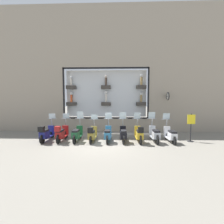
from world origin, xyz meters
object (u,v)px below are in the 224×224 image
at_px(scooter_silver_1, 155,134).
at_px(scooter_olive_5, 92,134).
at_px(scooter_black_3, 123,134).
at_px(scooter_navy_8, 46,133).
at_px(scooter_red_7, 61,133).
at_px(scooter_teal_4, 108,134).
at_px(shop_sign_post, 191,127).
at_px(scooter_white_0, 171,135).
at_px(scooter_green_6, 77,134).
at_px(scooter_yellow_2, 139,134).

relative_size(scooter_silver_1, scooter_olive_5, 1.01).
xyz_separation_m(scooter_black_3, scooter_navy_8, (-0.06, 4.55, 0.04)).
height_order(scooter_red_7, scooter_navy_8, scooter_red_7).
bearing_deg(scooter_navy_8, scooter_teal_4, -89.01).
bearing_deg(scooter_red_7, scooter_black_3, -89.06).
bearing_deg(shop_sign_post, scooter_black_3, 92.42).
bearing_deg(scooter_silver_1, scooter_red_7, 90.67).
relative_size(scooter_white_0, scooter_red_7, 0.99).
bearing_deg(scooter_green_6, scooter_yellow_2, -90.98).
bearing_deg(scooter_red_7, scooter_white_0, -89.50).
bearing_deg(scooter_green_6, scooter_black_3, -90.04).
bearing_deg(scooter_yellow_2, shop_sign_post, -85.72).
relative_size(scooter_olive_5, scooter_navy_8, 0.99).
relative_size(scooter_silver_1, scooter_green_6, 1.00).
bearing_deg(scooter_green_6, scooter_navy_8, 92.05).
relative_size(scooter_silver_1, shop_sign_post, 1.10).
distance_m(scooter_red_7, scooter_navy_8, 0.91).
distance_m(scooter_white_0, scooter_navy_8, 7.28).
bearing_deg(scooter_teal_4, scooter_yellow_2, -91.90).
bearing_deg(scooter_teal_4, scooter_white_0, -90.06).
height_order(scooter_white_0, scooter_black_3, scooter_black_3).
distance_m(scooter_olive_5, scooter_red_7, 1.82).
xyz_separation_m(scooter_olive_5, scooter_navy_8, (0.01, 2.73, 0.02)).
height_order(scooter_navy_8, shop_sign_post, shop_sign_post).
relative_size(scooter_yellow_2, scooter_green_6, 1.00).
bearing_deg(shop_sign_post, scooter_teal_4, 91.97).
height_order(scooter_black_3, scooter_green_6, scooter_green_6).
distance_m(scooter_yellow_2, scooter_teal_4, 1.82).
xyz_separation_m(scooter_white_0, shop_sign_post, (0.17, -1.23, 0.46)).
bearing_deg(scooter_white_0, scooter_green_6, 89.94).
distance_m(scooter_silver_1, scooter_red_7, 5.46).
relative_size(scooter_olive_5, scooter_green_6, 0.99).
distance_m(scooter_white_0, scooter_olive_5, 4.55).
relative_size(scooter_black_3, scooter_olive_5, 1.01).
relative_size(scooter_navy_8, shop_sign_post, 1.10).
bearing_deg(scooter_olive_5, scooter_green_6, 85.18).
bearing_deg(scooter_silver_1, scooter_green_6, 90.03).
xyz_separation_m(scooter_white_0, scooter_green_6, (0.01, 5.46, 0.02)).
relative_size(scooter_black_3, scooter_red_7, 1.00).
bearing_deg(shop_sign_post, scooter_olive_5, 92.40).
distance_m(scooter_teal_4, scooter_olive_5, 0.91).
bearing_deg(scooter_teal_4, scooter_navy_8, 90.99).
distance_m(scooter_black_3, scooter_teal_4, 0.91).
xyz_separation_m(scooter_silver_1, scooter_red_7, (-0.06, 5.46, 0.03)).
bearing_deg(scooter_white_0, scooter_teal_4, 89.94).
xyz_separation_m(scooter_red_7, scooter_navy_8, (-0.00, 0.91, -0.01)).
bearing_deg(scooter_olive_5, scooter_silver_1, -88.75).
xyz_separation_m(scooter_silver_1, scooter_navy_8, (-0.07, 6.37, 0.02)).
bearing_deg(scooter_yellow_2, scooter_silver_1, -85.92).
xyz_separation_m(scooter_white_0, scooter_yellow_2, (-0.06, 1.82, 0.05)).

